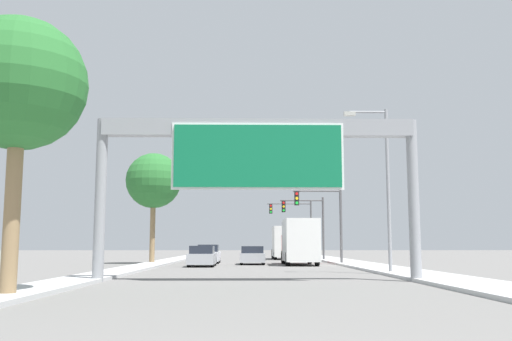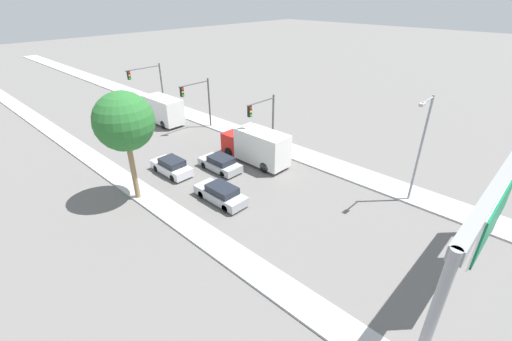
{
  "view_description": "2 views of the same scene",
  "coord_description": "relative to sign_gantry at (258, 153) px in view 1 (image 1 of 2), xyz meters",
  "views": [
    {
      "loc": [
        -0.48,
        -5.37,
        1.49
      ],
      "look_at": [
        0.0,
        22.02,
        5.06
      ],
      "focal_mm": 40.0,
      "sensor_mm": 36.0,
      "label": 1
    },
    {
      "loc": [
        -18.3,
        16.74,
        14.91
      ],
      "look_at": [
        -1.81,
        32.29,
        2.89
      ],
      "focal_mm": 24.0,
      "sensor_mm": 36.0,
      "label": 2
    }
  ],
  "objects": [
    {
      "name": "car_far_center",
      "position": [
        -3.5,
        16.61,
        -4.57
      ],
      "size": [
        1.79,
        4.61,
        1.42
      ],
      "color": "#A5A8AD",
      "rests_on": "ground"
    },
    {
      "name": "traffic_light_mid_block",
      "position": [
        5.42,
        30.11,
        -1.26
      ],
      "size": [
        4.13,
        0.32,
        5.91
      ],
      "color": "#4C4C4F",
      "rests_on": "ground"
    },
    {
      "name": "car_near_right",
      "position": [
        0.0,
        20.67,
        -4.58
      ],
      "size": [
        1.87,
        4.29,
        1.38
      ],
      "color": "#A5A8AD",
      "rests_on": "ground"
    },
    {
      "name": "sign_gantry",
      "position": [
        0.0,
        0.0,
        0.0
      ],
      "size": [
        13.36,
        0.73,
        6.68
      ],
      "color": "gray",
      "rests_on": "ground"
    },
    {
      "name": "palm_tree_background",
      "position": [
        -7.82,
        21.78,
        1.25
      ],
      "size": [
        4.37,
        4.37,
        8.72
      ],
      "color": "#8C704C",
      "rests_on": "ground"
    },
    {
      "name": "truck_box_primary",
      "position": [
        3.5,
        35.81,
        -3.56
      ],
      "size": [
        2.43,
        7.5,
        3.31
      ],
      "color": "white",
      "rests_on": "ground"
    },
    {
      "name": "palm_tree_foreground",
      "position": [
        -7.14,
        -6.91,
        0.89
      ],
      "size": [
        3.94,
        3.94,
        8.16
      ],
      "color": "#8C704C",
      "rests_on": "ground"
    },
    {
      "name": "sidewalk_right",
      "position": [
        7.75,
        42.12,
        -5.16
      ],
      "size": [
        3.0,
        120.0,
        0.15
      ],
      "color": "#BABABA",
      "rests_on": "ground"
    },
    {
      "name": "truck_box_secondary",
      "position": [
        3.5,
        19.33,
        -3.56
      ],
      "size": [
        2.37,
        7.25,
        3.32
      ],
      "color": "red",
      "rests_on": "ground"
    },
    {
      "name": "traffic_light_far_intersection",
      "position": [
        5.18,
        40.11,
        -0.94
      ],
      "size": [
        4.97,
        0.32,
        6.32
      ],
      "color": "#4C4C4F",
      "rests_on": "ground"
    },
    {
      "name": "car_mid_center",
      "position": [
        -3.5,
        23.35,
        -4.54
      ],
      "size": [
        1.78,
        4.26,
        1.5
      ],
      "color": "silver",
      "rests_on": "ground"
    },
    {
      "name": "street_lamp_right",
      "position": [
        6.58,
        5.84,
        -0.23
      ],
      "size": [
        2.31,
        0.28,
        8.54
      ],
      "color": "gray",
      "rests_on": "ground"
    },
    {
      "name": "median_strip_left",
      "position": [
        -7.25,
        42.12,
        -5.16
      ],
      "size": [
        2.0,
        120.0,
        0.15
      ],
      "color": "#BABABA",
      "rests_on": "ground"
    },
    {
      "name": "traffic_light_near_intersection",
      "position": [
        5.55,
        20.11,
        -1.31
      ],
      "size": [
        3.75,
        0.32,
        5.87
      ],
      "color": "#4C4C4F",
      "rests_on": "ground"
    }
  ]
}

